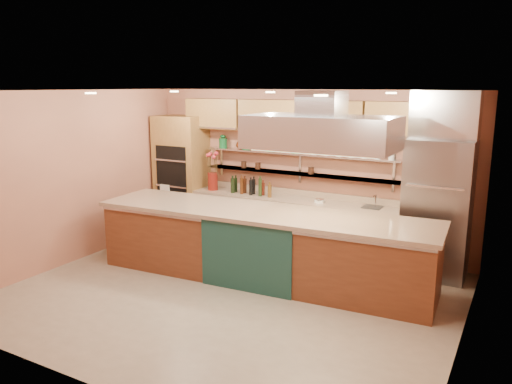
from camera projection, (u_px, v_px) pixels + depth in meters
The scene contains 21 objects.
floor at pixel (230, 295), 7.00m from camera, with size 6.00×5.00×0.02m, color gray.
ceiling at pixel (228, 91), 6.41m from camera, with size 6.00×5.00×0.02m, color black.
wall_back at pixel (303, 170), 8.84m from camera, with size 6.00×0.04×2.80m, color #AE6D52.
wall_front at pixel (84, 249), 4.56m from camera, with size 6.00×0.04×2.80m, color #AE6D52.
wall_left at pixel (72, 177), 8.12m from camera, with size 0.04×5.00×2.80m, color #AE6D52.
wall_right at pixel (469, 227), 5.28m from camera, with size 0.04×5.00×2.80m, color #AE6D52.
oven_stack at pixel (182, 175), 9.78m from camera, with size 0.95×0.64×2.30m, color olive.
refrigerator at pixel (437, 209), 7.50m from camera, with size 0.95×0.72×2.10m, color gray.
back_counter at pixel (293, 224), 8.80m from camera, with size 3.84×0.64×0.93m, color tan.
wall_shelf_lower at pixel (298, 174), 8.76m from camera, with size 3.60×0.26×0.03m, color silver.
wall_shelf_upper at pixel (298, 154), 8.69m from camera, with size 3.60×0.26×0.03m, color silver.
upper_cabinets at pixel (300, 116), 8.49m from camera, with size 4.60×0.36×0.55m, color olive.
range_hood at pixel (321, 132), 6.68m from camera, with size 2.00×1.00×0.45m, color silver.
ceiling_downlights at pixel (236, 93), 6.59m from camera, with size 4.00×2.80×0.02m, color #FFE5A5.
island at pixel (262, 245), 7.47m from camera, with size 5.05×1.10×1.05m, color brown.
flower_vase at pixel (213, 181), 9.41m from camera, with size 0.19×0.19×0.33m, color maroon.
oil_bottle_cluster at pixel (252, 187), 9.01m from camera, with size 0.88×0.25×0.28m, color black.
kitchen_scale at pixel (320, 200), 8.41m from camera, with size 0.15×0.11×0.08m, color silver.
bar_faucet at pixel (376, 201), 8.05m from camera, with size 0.03×0.03×0.21m, color silver.
copper_kettle at pixel (241, 145), 9.22m from camera, with size 0.19×0.19×0.15m, color #D16130.
green_canister at pixel (270, 146), 8.93m from camera, with size 0.15×0.15×0.18m, color #0F4921.
Camera 1 is at (3.48, -5.55, 2.87)m, focal length 35.00 mm.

